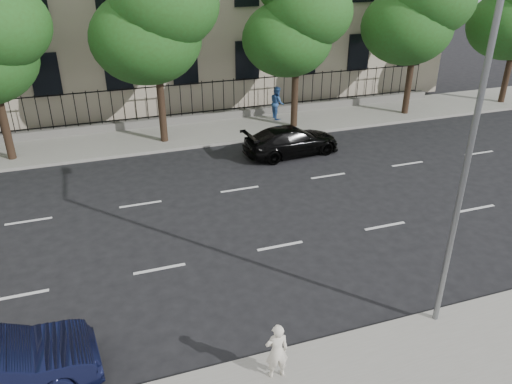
% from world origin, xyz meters
% --- Properties ---
extents(ground, '(120.00, 120.00, 0.00)m').
position_xyz_m(ground, '(0.00, 0.00, 0.00)').
color(ground, black).
rests_on(ground, ground).
extents(far_sidewalk, '(60.00, 4.00, 0.15)m').
position_xyz_m(far_sidewalk, '(0.00, 14.00, 0.07)').
color(far_sidewalk, gray).
rests_on(far_sidewalk, ground).
extents(lane_markings, '(49.60, 4.62, 0.01)m').
position_xyz_m(lane_markings, '(0.00, 4.75, 0.01)').
color(lane_markings, silver).
rests_on(lane_markings, ground).
extents(iron_fence, '(30.00, 0.50, 2.20)m').
position_xyz_m(iron_fence, '(0.00, 15.70, 0.65)').
color(iron_fence, slate).
rests_on(iron_fence, far_sidewalk).
extents(street_light, '(0.25, 3.32, 8.05)m').
position_xyz_m(street_light, '(2.50, -1.77, 5.15)').
color(street_light, slate).
rests_on(street_light, near_sidewalk).
extents(tree_c, '(5.89, 5.50, 9.80)m').
position_xyz_m(tree_c, '(-1.96, 13.36, 6.41)').
color(tree_c, '#382619').
rests_on(tree_c, far_sidewalk).
extents(tree_d, '(5.34, 4.94, 8.84)m').
position_xyz_m(tree_d, '(5.04, 13.36, 5.84)').
color(tree_d, '#382619').
rests_on(tree_d, far_sidewalk).
extents(tree_e, '(5.71, 5.31, 9.46)m').
position_xyz_m(tree_e, '(12.04, 13.36, 6.20)').
color(tree_e, '#382619').
rests_on(tree_e, far_sidewalk).
extents(black_sedan, '(4.79, 2.31, 1.35)m').
position_xyz_m(black_sedan, '(3.45, 9.84, 0.67)').
color(black_sedan, black).
rests_on(black_sedan, ground).
extents(woman_near, '(0.56, 0.39, 1.46)m').
position_xyz_m(woman_near, '(-2.16, -2.74, 0.88)').
color(woman_near, white).
rests_on(woman_near, near_sidewalk).
extents(pedestrian_far, '(0.73, 0.91, 1.80)m').
position_xyz_m(pedestrian_far, '(4.59, 14.68, 1.05)').
color(pedestrian_far, '#2E5695').
rests_on(pedestrian_far, far_sidewalk).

